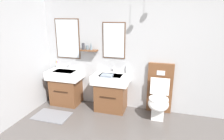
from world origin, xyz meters
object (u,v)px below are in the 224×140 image
(vanity_sink_right, at_px, (111,91))
(toothbrush_cup, at_px, (57,65))
(vanity_sink_left, at_px, (66,86))
(soap_dispenser, at_px, (127,70))
(folded_hand_towel, at_px, (107,76))
(toilet, at_px, (159,97))

(vanity_sink_right, distance_m, toothbrush_cup, 1.36)
(toothbrush_cup, bearing_deg, vanity_sink_left, -30.77)
(soap_dispenser, bearing_deg, vanity_sink_left, -172.32)
(vanity_sink_right, height_order, toothbrush_cup, toothbrush_cup)
(vanity_sink_left, height_order, soap_dispenser, soap_dispenser)
(toothbrush_cup, bearing_deg, vanity_sink_right, -7.29)
(toothbrush_cup, bearing_deg, folded_hand_towel, -13.90)
(vanity_sink_left, relative_size, vanity_sink_right, 1.00)
(vanity_sink_right, bearing_deg, toilet, 0.29)
(soap_dispenser, bearing_deg, toothbrush_cup, -179.63)
(toothbrush_cup, xyz_separation_m, folded_hand_towel, (1.25, -0.31, -0.03))
(toilet, relative_size, toothbrush_cup, 4.87)
(vanity_sink_right, xyz_separation_m, soap_dispenser, (0.29, 0.18, 0.43))
(vanity_sink_right, height_order, folded_hand_towel, folded_hand_towel)
(vanity_sink_right, distance_m, toilet, 0.94)
(toilet, bearing_deg, folded_hand_towel, -171.36)
(vanity_sink_left, bearing_deg, folded_hand_towel, -8.43)
(vanity_sink_left, bearing_deg, soap_dispenser, 7.68)
(vanity_sink_right, relative_size, soap_dispenser, 4.01)
(vanity_sink_left, height_order, vanity_sink_right, same)
(toilet, height_order, soap_dispenser, toilet)
(vanity_sink_right, distance_m, folded_hand_towel, 0.40)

